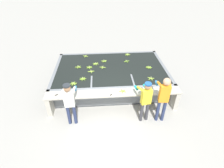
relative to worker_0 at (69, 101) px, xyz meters
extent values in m
plane|color=#A3A099|center=(1.46, 0.29, -0.97)|extent=(80.00, 80.00, 0.00)
cube|color=gray|center=(1.46, 2.27, -0.94)|extent=(4.79, 3.06, 0.06)
cube|color=gray|center=(1.46, 0.80, -0.56)|extent=(4.79, 0.12, 0.83)
cube|color=gray|center=(1.46, 3.74, -0.56)|extent=(4.79, 0.12, 0.83)
cube|color=gray|center=(-0.88, 2.27, -0.56)|extent=(0.12, 3.06, 0.83)
cube|color=gray|center=(3.79, 2.27, -0.56)|extent=(0.12, 3.06, 0.83)
cube|color=black|center=(1.46, 2.27, -0.53)|extent=(4.55, 2.82, 0.76)
cube|color=gray|center=(0.66, 1.26, -0.56)|extent=(0.06, 0.80, 0.83)
cube|color=gray|center=(2.26, 1.26, -0.56)|extent=(0.06, 0.80, 0.83)
cube|color=#B7B2A3|center=(1.46, 0.52, -0.17)|extent=(4.79, 0.45, 0.05)
cube|color=#B7B2A3|center=(-0.84, 0.52, -0.58)|extent=(0.16, 0.41, 0.78)
cube|color=#B7B2A3|center=(3.75, 0.52, -0.58)|extent=(0.16, 0.41, 0.78)
cylinder|color=navy|center=(-0.10, -0.04, -0.58)|extent=(0.11, 0.11, 0.79)
cylinder|color=navy|center=(0.10, -0.03, -0.58)|extent=(0.11, 0.11, 0.79)
cube|color=white|center=(0.00, -0.03, 0.10)|extent=(0.32, 0.18, 0.56)
sphere|color=#9E704C|center=(0.00, -0.03, 0.52)|extent=(0.21, 0.21, 0.21)
cylinder|color=#282D33|center=(0.00, -0.03, 0.62)|extent=(0.23, 0.23, 0.04)
cylinder|color=white|center=(-0.16, 0.21, 0.30)|extent=(0.09, 0.31, 0.18)
cylinder|color=teal|center=(-0.17, 0.46, 0.13)|extent=(0.09, 0.20, 0.08)
cylinder|color=white|center=(0.16, 0.22, 0.30)|extent=(0.09, 0.31, 0.18)
cylinder|color=teal|center=(0.15, 0.47, 0.13)|extent=(0.09, 0.20, 0.08)
cylinder|color=#38383D|center=(2.36, -0.08, -0.59)|extent=(0.11, 0.11, 0.77)
cylinder|color=#38383D|center=(2.55, -0.05, -0.59)|extent=(0.11, 0.11, 0.77)
cube|color=yellow|center=(2.45, -0.07, 0.07)|extent=(0.34, 0.22, 0.55)
sphere|color=#9E704C|center=(2.45, -0.07, 0.48)|extent=(0.21, 0.21, 0.21)
cylinder|color=#1E5199|center=(2.45, -0.07, 0.57)|extent=(0.22, 0.22, 0.04)
cylinder|color=yellow|center=(2.25, 0.15, 0.26)|extent=(0.13, 0.32, 0.18)
cylinder|color=teal|center=(2.21, 0.40, 0.09)|extent=(0.12, 0.21, 0.08)
cylinder|color=yellow|center=(2.57, 0.21, 0.26)|extent=(0.13, 0.32, 0.18)
cylinder|color=teal|center=(2.52, 0.45, 0.09)|extent=(0.12, 0.21, 0.08)
cylinder|color=navy|center=(2.90, -0.11, -0.54)|extent=(0.11, 0.11, 0.87)
cylinder|color=navy|center=(3.10, -0.12, -0.54)|extent=(0.11, 0.11, 0.87)
cube|color=orange|center=(3.00, -0.11, 0.20)|extent=(0.34, 0.20, 0.61)
sphere|color=tan|center=(3.00, -0.11, 0.66)|extent=(0.23, 0.23, 0.23)
cylinder|color=orange|center=(2.87, 0.15, 0.42)|extent=(0.11, 0.32, 0.18)
cylinder|color=teal|center=(2.89, 0.40, 0.26)|extent=(0.10, 0.21, 0.08)
cylinder|color=orange|center=(3.19, 0.12, 0.42)|extent=(0.11, 0.32, 0.18)
cylinder|color=teal|center=(3.21, 0.37, 0.26)|extent=(0.10, 0.21, 0.08)
ellipsoid|color=#9EC642|center=(1.15, 2.88, -0.13)|extent=(0.17, 0.07, 0.04)
ellipsoid|color=#9EC642|center=(1.17, 2.82, -0.13)|extent=(0.12, 0.17, 0.04)
ellipsoid|color=#9EC642|center=(1.24, 2.83, -0.13)|extent=(0.14, 0.15, 0.04)
ellipsoid|color=#9EC642|center=(1.25, 2.89, -0.13)|extent=(0.17, 0.10, 0.04)
ellipsoid|color=#9EC642|center=(1.20, 2.92, -0.13)|extent=(0.05, 0.17, 0.04)
cylinder|color=tan|center=(1.20, 2.87, -0.10)|extent=(0.03, 0.03, 0.04)
ellipsoid|color=#8CB738|center=(0.01, 1.20, -0.13)|extent=(0.09, 0.17, 0.04)
ellipsoid|color=#8CB738|center=(-0.05, 1.19, -0.13)|extent=(0.14, 0.15, 0.04)
ellipsoid|color=#8CB738|center=(-0.07, 1.13, -0.13)|extent=(0.17, 0.07, 0.04)
ellipsoid|color=#8CB738|center=(-0.03, 1.09, -0.13)|extent=(0.09, 0.17, 0.04)
ellipsoid|color=#8CB738|center=(0.02, 1.10, -0.13)|extent=(0.14, 0.15, 0.04)
ellipsoid|color=#8CB738|center=(0.04, 1.15, -0.13)|extent=(0.17, 0.07, 0.04)
cylinder|color=tan|center=(-0.01, 1.14, -0.10)|extent=(0.03, 0.03, 0.04)
ellipsoid|color=#9EC642|center=(0.57, 1.98, -0.13)|extent=(0.17, 0.06, 0.04)
ellipsoid|color=#9EC642|center=(0.64, 1.93, -0.13)|extent=(0.06, 0.17, 0.04)
ellipsoid|color=#9EC642|center=(0.68, 1.99, -0.13)|extent=(0.17, 0.06, 0.04)
ellipsoid|color=#9EC642|center=(0.62, 2.04, -0.13)|extent=(0.06, 0.17, 0.04)
cylinder|color=tan|center=(0.63, 1.99, -0.10)|extent=(0.03, 0.03, 0.04)
ellipsoid|color=#8CB738|center=(0.59, 2.37, -0.13)|extent=(0.16, 0.13, 0.04)
ellipsoid|color=#8CB738|center=(0.54, 2.39, -0.13)|extent=(0.06, 0.17, 0.04)
ellipsoid|color=#8CB738|center=(0.49, 2.36, -0.13)|extent=(0.17, 0.10, 0.04)
ellipsoid|color=#8CB738|center=(0.50, 2.30, -0.13)|extent=(0.16, 0.13, 0.04)
ellipsoid|color=#8CB738|center=(0.55, 2.28, -0.13)|extent=(0.06, 0.17, 0.04)
ellipsoid|color=#8CB738|center=(0.60, 2.32, -0.13)|extent=(0.17, 0.10, 0.04)
cylinder|color=tan|center=(0.55, 2.34, -0.10)|extent=(0.03, 0.03, 0.04)
ellipsoid|color=#9EC642|center=(3.03, 1.28, -0.13)|extent=(0.17, 0.04, 0.04)
ellipsoid|color=#9EC642|center=(3.00, 1.33, -0.13)|extent=(0.09, 0.17, 0.04)
ellipsoid|color=#9EC642|center=(2.93, 1.31, -0.13)|extent=(0.16, 0.13, 0.04)
ellipsoid|color=#9EC642|center=(2.93, 1.25, -0.13)|extent=(0.16, 0.13, 0.04)
ellipsoid|color=#9EC642|center=(2.99, 1.22, -0.13)|extent=(0.08, 0.17, 0.04)
cylinder|color=tan|center=(2.98, 1.28, -0.10)|extent=(0.03, 0.03, 0.04)
ellipsoid|color=#75A333|center=(2.29, 2.78, -0.13)|extent=(0.17, 0.09, 0.04)
ellipsoid|color=#75A333|center=(2.22, 2.82, -0.13)|extent=(0.09, 0.17, 0.04)
ellipsoid|color=#75A333|center=(2.18, 2.75, -0.13)|extent=(0.17, 0.09, 0.04)
ellipsoid|color=#75A333|center=(2.25, 2.71, -0.13)|extent=(0.09, 0.17, 0.04)
cylinder|color=tan|center=(2.23, 2.77, -0.10)|extent=(0.03, 0.03, 0.04)
ellipsoid|color=#93BC3D|center=(0.31, 3.39, -0.13)|extent=(0.09, 0.17, 0.04)
ellipsoid|color=#93BC3D|center=(0.38, 3.42, -0.13)|extent=(0.17, 0.09, 0.04)
ellipsoid|color=#93BC3D|center=(0.35, 3.49, -0.13)|extent=(0.09, 0.17, 0.04)
ellipsoid|color=#93BC3D|center=(0.27, 3.46, -0.13)|extent=(0.17, 0.09, 0.04)
cylinder|color=tan|center=(0.33, 3.44, -0.10)|extent=(0.03, 0.03, 0.04)
ellipsoid|color=#9EC642|center=(1.17, 2.29, -0.13)|extent=(0.17, 0.07, 0.04)
ellipsoid|color=#9EC642|center=(1.13, 2.35, -0.13)|extent=(0.07, 0.17, 0.04)
ellipsoid|color=#9EC642|center=(1.06, 2.31, -0.13)|extent=(0.17, 0.07, 0.04)
ellipsoid|color=#9EC642|center=(1.11, 2.24, -0.13)|extent=(0.07, 0.17, 0.04)
cylinder|color=tan|center=(1.12, 2.30, -0.10)|extent=(0.03, 0.03, 0.04)
ellipsoid|color=#8CB738|center=(3.16, 2.17, -0.13)|extent=(0.16, 0.12, 0.04)
ellipsoid|color=#8CB738|center=(3.12, 2.20, -0.13)|extent=(0.05, 0.17, 0.04)
ellipsoid|color=#8CB738|center=(3.07, 2.18, -0.13)|extent=(0.15, 0.14, 0.04)
ellipsoid|color=#8CB738|center=(3.06, 2.13, -0.13)|extent=(0.17, 0.06, 0.04)
ellipsoid|color=#8CB738|center=(3.09, 2.09, -0.13)|extent=(0.12, 0.16, 0.04)
ellipsoid|color=#8CB738|center=(3.13, 2.09, -0.13)|extent=(0.09, 0.17, 0.04)
ellipsoid|color=#8CB738|center=(3.17, 2.12, -0.13)|extent=(0.17, 0.09, 0.04)
cylinder|color=tan|center=(3.11, 2.14, -0.10)|extent=(0.03, 0.03, 0.04)
ellipsoid|color=#7FAD33|center=(0.36, 1.49, -0.13)|extent=(0.13, 0.16, 0.04)
ellipsoid|color=#7FAD33|center=(0.31, 1.50, -0.13)|extent=(0.08, 0.17, 0.04)
ellipsoid|color=#7FAD33|center=(0.27, 1.47, -0.13)|extent=(0.17, 0.10, 0.04)
ellipsoid|color=#7FAD33|center=(0.27, 1.42, -0.13)|extent=(0.17, 0.11, 0.04)
ellipsoid|color=#7FAD33|center=(0.31, 1.39, -0.13)|extent=(0.07, 0.17, 0.04)
ellipsoid|color=#7FAD33|center=(0.36, 1.40, -0.13)|extent=(0.14, 0.15, 0.04)
ellipsoid|color=#7FAD33|center=(0.38, 1.45, -0.13)|extent=(0.17, 0.04, 0.04)
cylinder|color=tan|center=(0.32, 1.45, -0.10)|extent=(0.03, 0.03, 0.04)
ellipsoid|color=#9EC642|center=(2.38, 3.41, -0.13)|extent=(0.04, 0.17, 0.04)
ellipsoid|color=#9EC642|center=(2.43, 3.44, -0.13)|extent=(0.17, 0.08, 0.04)
ellipsoid|color=#9EC642|center=(2.41, 3.51, -0.13)|extent=(0.13, 0.16, 0.04)
ellipsoid|color=#9EC642|center=(2.35, 3.50, -0.13)|extent=(0.13, 0.16, 0.04)
ellipsoid|color=#9EC642|center=(2.33, 3.44, -0.13)|extent=(0.17, 0.09, 0.04)
cylinder|color=tan|center=(2.38, 3.46, -0.10)|extent=(0.03, 0.03, 0.04)
ellipsoid|color=#8CB738|center=(0.11, 2.37, -0.13)|extent=(0.16, 0.12, 0.04)
ellipsoid|color=#8CB738|center=(0.11, 2.44, -0.13)|extent=(0.15, 0.14, 0.04)
ellipsoid|color=#8CB738|center=(0.05, 2.45, -0.13)|extent=(0.10, 0.17, 0.04)
ellipsoid|color=#8CB738|center=(0.01, 2.40, -0.13)|extent=(0.17, 0.05, 0.04)
ellipsoid|color=#8CB738|center=(0.06, 2.35, -0.13)|extent=(0.07, 0.17, 0.04)
cylinder|color=tan|center=(0.07, 2.40, -0.10)|extent=(0.03, 0.03, 0.04)
ellipsoid|color=#9EC642|center=(0.81, 2.69, -0.13)|extent=(0.07, 0.17, 0.04)
ellipsoid|color=#9EC642|center=(0.77, 2.66, -0.13)|extent=(0.17, 0.09, 0.04)
ellipsoid|color=#9EC642|center=(0.78, 2.60, -0.13)|extent=(0.15, 0.14, 0.04)
ellipsoid|color=#9EC642|center=(0.83, 2.58, -0.13)|extent=(0.07, 0.17, 0.04)
ellipsoid|color=#9EC642|center=(0.87, 2.62, -0.13)|extent=(0.17, 0.09, 0.04)
ellipsoid|color=#9EC642|center=(0.86, 2.67, -0.13)|extent=(0.15, 0.14, 0.04)
cylinder|color=tan|center=(0.82, 2.64, -0.10)|extent=(0.03, 0.03, 0.04)
ellipsoid|color=#8CB738|center=(1.75, 0.59, -0.13)|extent=(0.10, 0.17, 0.04)
ellipsoid|color=#8CB738|center=(1.72, 0.53, -0.13)|extent=(0.17, 0.05, 0.04)
ellipsoid|color=#8CB738|center=(1.76, 0.48, -0.13)|extent=(0.08, 0.17, 0.04)
ellipsoid|color=#8CB738|center=(1.82, 0.51, -0.13)|extent=(0.16, 0.12, 0.04)
ellipsoid|color=#8CB738|center=(1.81, 0.57, -0.13)|extent=(0.15, 0.14, 0.04)
cylinder|color=tan|center=(1.77, 0.54, -0.09)|extent=(0.03, 0.03, 0.04)
cube|color=silver|center=(-0.38, 0.65, -0.14)|extent=(0.16, 0.16, 0.00)
cube|color=black|center=(-0.52, 0.51, -0.14)|extent=(0.09, 0.09, 0.02)
cube|color=silver|center=(1.48, 0.53, -0.14)|extent=(0.15, 0.18, 0.00)
cube|color=black|center=(1.35, 0.38, -0.14)|extent=(0.08, 0.09, 0.02)
camera|label=1|loc=(1.03, -4.31, 3.61)|focal=28.00mm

